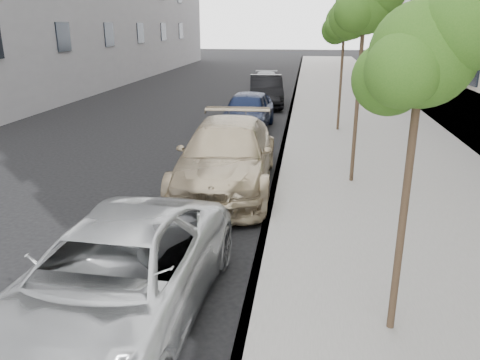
% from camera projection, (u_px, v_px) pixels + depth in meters
% --- Properties ---
extents(sidewalk, '(6.40, 72.00, 0.14)m').
position_uv_depth(sidewalk, '(347.00, 97.00, 27.51)').
color(sidewalk, gray).
rests_on(sidewalk, ground).
extents(curb, '(0.15, 72.00, 0.14)m').
position_uv_depth(curb, '(294.00, 96.00, 27.93)').
color(curb, '#9E9B93').
rests_on(curb, ground).
extents(tree_near, '(1.60, 1.40, 4.46)m').
position_uv_depth(tree_near, '(425.00, 55.00, 5.34)').
color(tree_near, '#38281C').
rests_on(tree_near, sidewalk).
extents(tree_mid, '(1.75, 1.55, 5.31)m').
position_uv_depth(tree_mid, '(366.00, 5.00, 11.20)').
color(tree_mid, '#38281C').
rests_on(tree_mid, sidewalk).
extents(tree_far, '(1.76, 1.56, 4.96)m').
position_uv_depth(tree_far, '(345.00, 22.00, 17.42)').
color(tree_far, '#38281C').
rests_on(tree_far, sidewalk).
extents(minivan, '(2.66, 5.45, 1.49)m').
position_uv_depth(minivan, '(114.00, 280.00, 6.53)').
color(minivan, '#B6BABC').
rests_on(minivan, ground).
extents(suv, '(2.67, 6.04, 1.72)m').
position_uv_depth(suv, '(227.00, 155.00, 12.29)').
color(suv, tan).
rests_on(suv, ground).
extents(sedan_blue, '(2.01, 4.67, 1.57)m').
position_uv_depth(sedan_blue, '(247.00, 111.00, 18.99)').
color(sedan_blue, '#101A38').
rests_on(sedan_blue, ground).
extents(sedan_black, '(2.20, 4.95, 1.58)m').
position_uv_depth(sedan_black, '(266.00, 91.00, 24.76)').
color(sedan_black, black).
rests_on(sedan_black, ground).
extents(sedan_rear, '(2.05, 4.40, 1.24)m').
position_uv_depth(sedan_rear, '(266.00, 82.00, 29.76)').
color(sedan_rear, '#94959B').
rests_on(sedan_rear, ground).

